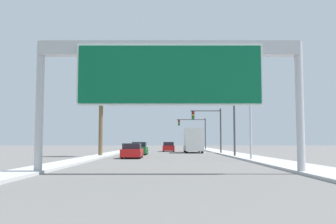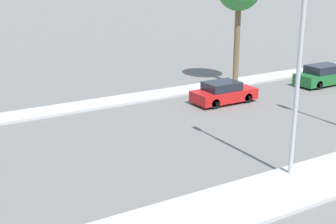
{
  "view_description": "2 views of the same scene",
  "coord_description": "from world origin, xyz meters",
  "px_view_note": "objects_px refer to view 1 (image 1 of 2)",
  "views": [
    {
      "loc": [
        -0.08,
        -0.43,
        1.59
      ],
      "look_at": [
        0.0,
        27.4,
        3.79
      ],
      "focal_mm": 40.0,
      "sensor_mm": 36.0,
      "label": 1
    },
    {
      "loc": [
        19.62,
        17.21,
        8.42
      ],
      "look_at": [
        1.7,
        28.02,
        1.93
      ],
      "focal_mm": 50.0,
      "sensor_mm": 36.0,
      "label": 2
    }
  ],
  "objects_px": {
    "car_mid_left": "(167,147)",
    "traffic_light_near_intersection": "(221,113)",
    "sign_gantry": "(169,69)",
    "traffic_light_far_intersection": "(194,128)",
    "car_near_left": "(131,151)",
    "palm_tree_background": "(100,92)",
    "car_mid_center": "(138,149)",
    "truck_box_primary": "(192,140)",
    "street_lamp_right": "(246,103)",
    "traffic_light_mid_block": "(210,123)"
  },
  "relations": [
    {
      "from": "traffic_light_far_intersection",
      "to": "car_near_left",
      "type": "bearing_deg",
      "value": -104.55
    },
    {
      "from": "sign_gantry",
      "to": "car_mid_center",
      "type": "relative_size",
      "value": 2.77
    },
    {
      "from": "traffic_light_mid_block",
      "to": "traffic_light_far_intersection",
      "type": "distance_m",
      "value": 20.01
    },
    {
      "from": "car_mid_left",
      "to": "traffic_light_far_intersection",
      "type": "distance_m",
      "value": 10.76
    },
    {
      "from": "car_mid_center",
      "to": "traffic_light_near_intersection",
      "type": "distance_m",
      "value": 11.86
    },
    {
      "from": "sign_gantry",
      "to": "traffic_light_near_intersection",
      "type": "height_order",
      "value": "traffic_light_near_intersection"
    },
    {
      "from": "car_mid_left",
      "to": "car_mid_center",
      "type": "distance_m",
      "value": 14.75
    },
    {
      "from": "palm_tree_background",
      "to": "street_lamp_right",
      "type": "distance_m",
      "value": 16.31
    },
    {
      "from": "sign_gantry",
      "to": "car_mid_left",
      "type": "xyz_separation_m",
      "value": [
        0.0,
        41.22,
        -4.46
      ]
    },
    {
      "from": "car_mid_left",
      "to": "car_near_left",
      "type": "bearing_deg",
      "value": -98.39
    },
    {
      "from": "traffic_light_mid_block",
      "to": "traffic_light_far_intersection",
      "type": "relative_size",
      "value": 0.99
    },
    {
      "from": "car_near_left",
      "to": "palm_tree_background",
      "type": "height_order",
      "value": "palm_tree_background"
    },
    {
      "from": "traffic_light_far_intersection",
      "to": "palm_tree_background",
      "type": "bearing_deg",
      "value": -113.11
    },
    {
      "from": "traffic_light_mid_block",
      "to": "traffic_light_far_intersection",
      "type": "height_order",
      "value": "traffic_light_far_intersection"
    },
    {
      "from": "car_mid_left",
      "to": "palm_tree_background",
      "type": "height_order",
      "value": "palm_tree_background"
    },
    {
      "from": "car_mid_center",
      "to": "traffic_light_far_intersection",
      "type": "distance_m",
      "value": 24.98
    },
    {
      "from": "car_near_left",
      "to": "traffic_light_far_intersection",
      "type": "height_order",
      "value": "traffic_light_far_intersection"
    },
    {
      "from": "sign_gantry",
      "to": "truck_box_primary",
      "type": "xyz_separation_m",
      "value": [
        3.5,
        35.0,
        -3.44
      ]
    },
    {
      "from": "car_near_left",
      "to": "truck_box_primary",
      "type": "xyz_separation_m",
      "value": [
        7.0,
        17.51,
        1.07
      ]
    },
    {
      "from": "car_mid_left",
      "to": "traffic_light_near_intersection",
      "type": "xyz_separation_m",
      "value": [
        5.5,
        -21.07,
        3.77
      ]
    },
    {
      "from": "traffic_light_mid_block",
      "to": "street_lamp_right",
      "type": "distance_m",
      "value": 17.15
    },
    {
      "from": "car_mid_left",
      "to": "traffic_light_mid_block",
      "type": "relative_size",
      "value": 0.75
    },
    {
      "from": "sign_gantry",
      "to": "palm_tree_background",
      "type": "relative_size",
      "value": 1.55
    },
    {
      "from": "traffic_light_near_intersection",
      "to": "traffic_light_far_intersection",
      "type": "relative_size",
      "value": 1.14
    },
    {
      "from": "street_lamp_right",
      "to": "truck_box_primary",
      "type": "bearing_deg",
      "value": 97.97
    },
    {
      "from": "traffic_light_near_intersection",
      "to": "traffic_light_mid_block",
      "type": "distance_m",
      "value": 10.01
    },
    {
      "from": "traffic_light_far_intersection",
      "to": "truck_box_primary",
      "type": "bearing_deg",
      "value": -95.57
    },
    {
      "from": "car_near_left",
      "to": "traffic_light_mid_block",
      "type": "relative_size",
      "value": 0.72
    },
    {
      "from": "truck_box_primary",
      "to": "traffic_light_far_intersection",
      "type": "bearing_deg",
      "value": 84.43
    },
    {
      "from": "traffic_light_near_intersection",
      "to": "street_lamp_right",
      "type": "height_order",
      "value": "street_lamp_right"
    },
    {
      "from": "car_mid_left",
      "to": "street_lamp_right",
      "type": "distance_m",
      "value": 29.21
    },
    {
      "from": "truck_box_primary",
      "to": "palm_tree_background",
      "type": "bearing_deg",
      "value": -128.54
    },
    {
      "from": "sign_gantry",
      "to": "truck_box_primary",
      "type": "distance_m",
      "value": 35.34
    },
    {
      "from": "car_mid_left",
      "to": "car_mid_center",
      "type": "relative_size",
      "value": 0.92
    },
    {
      "from": "car_mid_center",
      "to": "palm_tree_background",
      "type": "height_order",
      "value": "palm_tree_background"
    },
    {
      "from": "car_mid_left",
      "to": "car_mid_center",
      "type": "height_order",
      "value": "car_mid_center"
    },
    {
      "from": "truck_box_primary",
      "to": "traffic_light_mid_block",
      "type": "distance_m",
      "value": 5.68
    },
    {
      "from": "car_mid_center",
      "to": "traffic_light_near_intersection",
      "type": "xyz_separation_m",
      "value": [
        9.0,
        -6.74,
        3.76
      ]
    },
    {
      "from": "sign_gantry",
      "to": "car_near_left",
      "type": "bearing_deg",
      "value": 101.32
    },
    {
      "from": "truck_box_primary",
      "to": "traffic_light_near_intersection",
      "type": "bearing_deg",
      "value": -82.34
    },
    {
      "from": "car_mid_left",
      "to": "palm_tree_background",
      "type": "xyz_separation_m",
      "value": [
        -7.25,
        -19.72,
        6.14
      ]
    },
    {
      "from": "traffic_light_near_intersection",
      "to": "street_lamp_right",
      "type": "bearing_deg",
      "value": -81.38
    },
    {
      "from": "street_lamp_right",
      "to": "car_mid_center",
      "type": "bearing_deg",
      "value": 126.06
    },
    {
      "from": "sign_gantry",
      "to": "car_near_left",
      "type": "height_order",
      "value": "sign_gantry"
    },
    {
      "from": "palm_tree_background",
      "to": "truck_box_primary",
      "type": "bearing_deg",
      "value": 51.46
    },
    {
      "from": "car_mid_center",
      "to": "truck_box_primary",
      "type": "distance_m",
      "value": 10.76
    },
    {
      "from": "sign_gantry",
      "to": "traffic_light_far_intersection",
      "type": "distance_m",
      "value": 50.41
    },
    {
      "from": "car_near_left",
      "to": "palm_tree_background",
      "type": "bearing_deg",
      "value": 133.04
    },
    {
      "from": "sign_gantry",
      "to": "truck_box_primary",
      "type": "bearing_deg",
      "value": 84.29
    },
    {
      "from": "car_mid_left",
      "to": "car_mid_center",
      "type": "xyz_separation_m",
      "value": [
        -3.5,
        -14.33,
        0.01
      ]
    }
  ]
}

